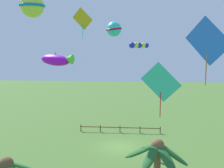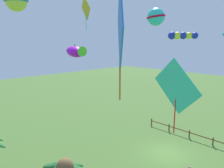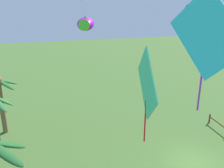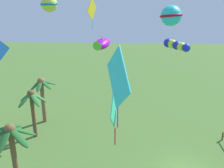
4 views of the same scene
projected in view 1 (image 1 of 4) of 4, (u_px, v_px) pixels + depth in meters
The scene contains 12 objects.
ground_plane at pixel (119, 147), 28.40m from camera, with size 120.00×120.00×0.00m, color #476B2D.
palm_tree_2 at pixel (157, 163), 14.14m from camera, with size 3.78×3.64×6.20m.
rail_fence at pixel (120, 128), 33.49m from camera, with size 11.11×0.12×0.95m.
spectator_0 at pixel (154, 152), 25.06m from camera, with size 0.45×0.41×1.59m.
kite_diamond_0 at pixel (82, 19), 18.74m from camera, with size 1.68×0.52×2.42m.
kite_diamond_1 at pixel (207, 49), 20.56m from camera, with size 2.62×1.14×3.93m.
kite_ball_2 at pixel (114, 29), 24.47m from camera, with size 2.30×2.30×1.48m.
kite_ball_3 at pixel (32, 6), 14.86m from camera, with size 1.62×1.62×1.43m.
kite_tube_4 at pixel (138, 45), 24.49m from camera, with size 2.05×1.42×0.61m.
kite_diamond_5 at pixel (161, 83), 21.02m from camera, with size 3.50×0.48×4.91m.
kite_diamond_6 at pixel (208, 42), 13.63m from camera, with size 2.07×1.95×3.90m.
kite_fish_7 at pixel (57, 60), 19.91m from camera, with size 3.03×1.81×1.24m.
Camera 1 is at (-1.33, 27.08, 11.27)m, focal length 38.89 mm.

